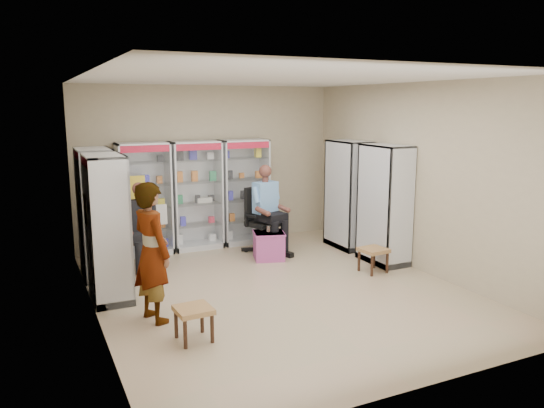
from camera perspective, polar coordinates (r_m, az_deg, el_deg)
name	(u,v)px	position (r m, az deg, el deg)	size (l,w,h in m)	color
floor	(278,290)	(7.78, 0.62, -9.26)	(6.00, 6.00, 0.00)	tan
room_shell	(278,155)	(7.35, 0.65, 5.33)	(5.02, 6.02, 3.01)	tan
cabinet_back_left	(145,199)	(9.64, -13.55, 0.50)	(0.90, 0.50, 2.00)	#ACAEB3
cabinet_back_mid	(196,195)	(9.87, -8.15, 0.93)	(0.90, 0.50, 2.00)	#AAADB2
cabinet_back_right	(244,192)	(10.19, -3.04, 1.32)	(0.90, 0.50, 2.00)	silver
cabinet_right_far	(348,195)	(9.95, 8.18, 1.01)	(0.50, 0.90, 2.00)	silver
cabinet_right_near	(384,205)	(9.07, 12.00, -0.06)	(0.50, 0.90, 2.00)	#A1A5A8
cabinet_left_far	(97,213)	(8.59, -18.33, -0.96)	(0.50, 0.90, 2.00)	#BABCC2
cabinet_left_near	(108,228)	(7.53, -17.27, -2.51)	(0.50, 0.90, 2.00)	#B9BCC1
wooden_chair	(140,239)	(9.00, -13.99, -3.68)	(0.42, 0.42, 0.94)	black
seated_customer	(140,228)	(8.91, -13.99, -2.51)	(0.44, 0.60, 1.34)	black
office_chair	(263,220)	(9.60, -0.93, -1.73)	(0.64, 0.64, 1.18)	black
seated_shopkeeper	(265,212)	(9.52, -0.80, -0.85)	(0.49, 0.69, 1.50)	#669FCB
pink_trunk	(269,246)	(9.22, -0.34, -4.49)	(0.50, 0.48, 0.48)	#AB448B
tea_glass	(268,229)	(9.20, -0.39, -2.67)	(0.07, 0.07, 0.10)	#5C1C07
woven_stool_a	(373,260)	(8.69, 10.82, -5.94)	(0.39, 0.39, 0.39)	#A07043
woven_stool_b	(194,324)	(6.24, -8.40, -12.63)	(0.40, 0.40, 0.40)	tan
standing_man	(152,252)	(6.66, -12.79, -5.09)	(0.64, 0.42, 1.75)	gray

